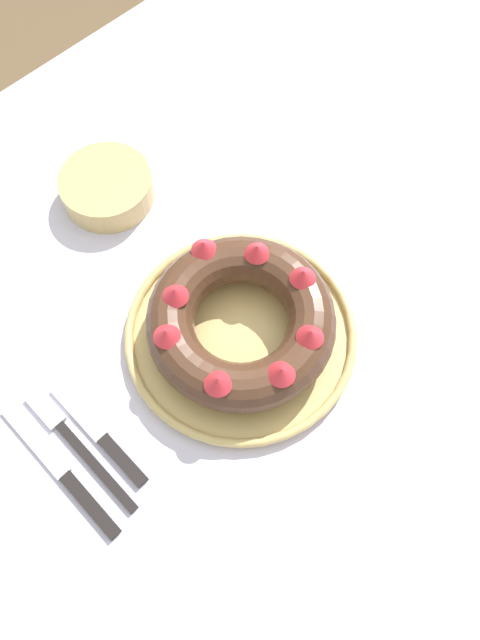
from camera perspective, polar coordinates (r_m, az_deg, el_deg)
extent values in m
plane|color=brown|center=(1.57, 0.60, -12.23)|extent=(8.00, 8.00, 0.00)
cube|color=silver|center=(0.86, 1.07, -1.05)|extent=(1.59, 1.18, 0.03)
cylinder|color=brown|center=(1.70, 6.16, 21.37)|extent=(0.06, 0.06, 0.73)
cylinder|color=tan|center=(0.83, 0.00, -1.34)|extent=(0.30, 0.30, 0.01)
torus|color=tan|center=(0.83, 0.00, -1.09)|extent=(0.31, 0.31, 0.01)
torus|color=#4C2D1E|center=(0.79, 0.00, 0.00)|extent=(0.24, 0.24, 0.06)
cone|color=red|center=(0.73, 3.84, -4.74)|extent=(0.04, 0.04, 0.02)
cone|color=red|center=(0.75, 6.48, -1.31)|extent=(0.04, 0.04, 0.02)
cone|color=red|center=(0.78, 5.80, 4.15)|extent=(0.05, 0.05, 0.02)
cone|color=red|center=(0.80, 1.59, 6.44)|extent=(0.04, 0.04, 0.02)
cone|color=red|center=(0.80, -3.34, 6.76)|extent=(0.04, 0.04, 0.02)
cone|color=red|center=(0.77, -5.98, 2.49)|extent=(0.05, 0.05, 0.02)
cone|color=red|center=(0.75, -6.76, -1.24)|extent=(0.05, 0.05, 0.02)
cone|color=red|center=(0.72, -2.04, -5.62)|extent=(0.04, 0.04, 0.02)
cube|color=black|center=(0.80, -13.06, -12.87)|extent=(0.01, 0.15, 0.01)
cube|color=silver|center=(0.84, -17.37, -7.75)|extent=(0.02, 0.06, 0.01)
cube|color=black|center=(0.79, -13.55, -16.10)|extent=(0.02, 0.10, 0.01)
cube|color=silver|center=(0.83, -18.20, -10.42)|extent=(0.02, 0.12, 0.00)
cube|color=black|center=(0.80, -10.68, -12.49)|extent=(0.02, 0.08, 0.01)
cube|color=silver|center=(0.82, -14.54, -8.07)|extent=(0.02, 0.10, 0.00)
cylinder|color=tan|center=(0.96, -12.19, 11.67)|extent=(0.14, 0.14, 0.04)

